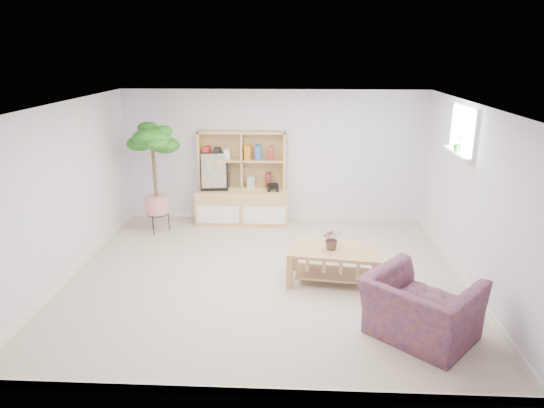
{
  "coord_description": "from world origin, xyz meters",
  "views": [
    {
      "loc": [
        0.41,
        -6.21,
        3.06
      ],
      "look_at": [
        0.08,
        0.36,
        0.96
      ],
      "focal_mm": 32.0,
      "sensor_mm": 36.0,
      "label": 1
    }
  ],
  "objects_px": {
    "floor_tree": "(155,179)",
    "coffee_table": "(333,266)",
    "storage_unit": "(242,178)",
    "armchair": "(421,305)"
  },
  "relations": [
    {
      "from": "storage_unit",
      "to": "armchair",
      "type": "relative_size",
      "value": 1.52
    },
    {
      "from": "storage_unit",
      "to": "floor_tree",
      "type": "relative_size",
      "value": 0.88
    },
    {
      "from": "storage_unit",
      "to": "floor_tree",
      "type": "bearing_deg",
      "value": -158.61
    },
    {
      "from": "floor_tree",
      "to": "coffee_table",
      "type": "bearing_deg",
      "value": -31.76
    },
    {
      "from": "storage_unit",
      "to": "floor_tree",
      "type": "xyz_separation_m",
      "value": [
        -1.43,
        -0.56,
        0.11
      ]
    },
    {
      "from": "storage_unit",
      "to": "armchair",
      "type": "height_order",
      "value": "storage_unit"
    },
    {
      "from": "coffee_table",
      "to": "armchair",
      "type": "xyz_separation_m",
      "value": [
        0.85,
        -1.3,
        0.16
      ]
    },
    {
      "from": "storage_unit",
      "to": "floor_tree",
      "type": "height_order",
      "value": "floor_tree"
    },
    {
      "from": "coffee_table",
      "to": "floor_tree",
      "type": "bearing_deg",
      "value": 155.98
    },
    {
      "from": "armchair",
      "to": "floor_tree",
      "type": "bearing_deg",
      "value": 2.31
    }
  ]
}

